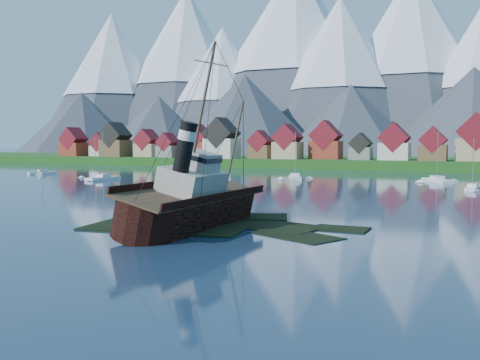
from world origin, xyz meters
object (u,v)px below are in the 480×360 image
at_px(tugboat_wreck, 196,202).
at_px(sailboat_b, 42,173).
at_px(sailboat_f, 96,177).
at_px(sailboat_d, 472,189).
at_px(sailboat_c, 295,178).
at_px(sailboat_a, 103,179).
at_px(sailboat_e, 437,181).

distance_m(tugboat_wreck, sailboat_b, 115.58).
bearing_deg(sailboat_f, sailboat_d, -31.03).
xyz_separation_m(sailboat_d, sailboat_f, (-94.33, -1.20, 0.02)).
distance_m(sailboat_d, sailboat_f, 94.34).
bearing_deg(sailboat_b, sailboat_f, 13.26).
bearing_deg(tugboat_wreck, sailboat_c, 101.49).
height_order(sailboat_b, sailboat_c, sailboat_c).
relative_size(sailboat_a, sailboat_f, 1.14).
bearing_deg(sailboat_e, sailboat_d, -99.09).
height_order(sailboat_a, sailboat_d, sailboat_a).
distance_m(sailboat_c, sailboat_d, 45.62).
distance_m(tugboat_wreck, sailboat_d, 69.36).
bearing_deg(tugboat_wreck, sailboat_f, 137.58).
xyz_separation_m(sailboat_a, sailboat_d, (86.49, 7.58, -0.04)).
relative_size(tugboat_wreck, sailboat_d, 2.50).
xyz_separation_m(sailboat_c, sailboat_e, (34.56, 4.51, -0.01)).
bearing_deg(sailboat_c, sailboat_f, 173.61).
bearing_deg(sailboat_b, sailboat_c, 35.15).
height_order(sailboat_c, sailboat_d, sailboat_c).
height_order(sailboat_b, sailboat_d, sailboat_b).
bearing_deg(tugboat_wreck, sailboat_a, 137.09).
xyz_separation_m(sailboat_a, sailboat_f, (-7.84, 6.38, -0.02)).
distance_m(tugboat_wreck, sailboat_e, 85.94).
relative_size(tugboat_wreck, sailboat_a, 2.10).
height_order(sailboat_a, sailboat_f, sailboat_a).
height_order(tugboat_wreck, sailboat_a, tugboat_wreck).
height_order(sailboat_a, sailboat_c, sailboat_a).
xyz_separation_m(sailboat_c, sailboat_d, (42.86, -15.64, -0.04)).
relative_size(sailboat_c, sailboat_f, 1.14).
height_order(sailboat_d, sailboat_e, sailboat_e).
distance_m(tugboat_wreck, sailboat_a, 81.15).
distance_m(sailboat_e, sailboat_f, 88.64).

